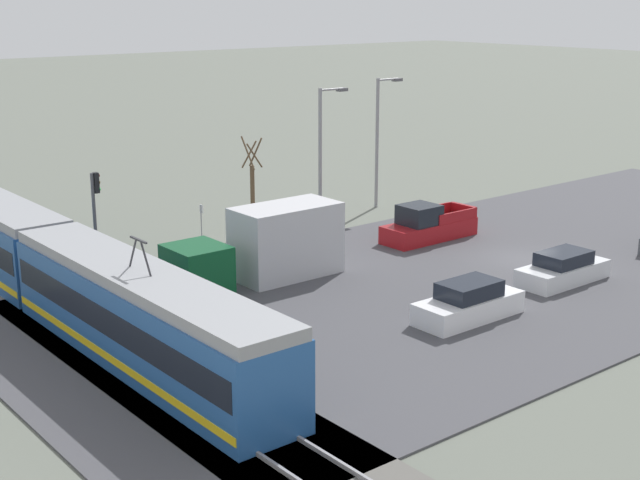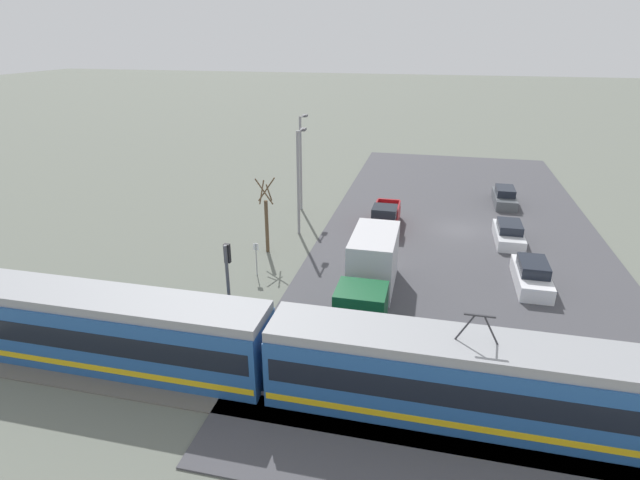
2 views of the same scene
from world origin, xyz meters
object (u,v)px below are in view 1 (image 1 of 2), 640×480
street_lamp_near_crossing (323,147)px  no_parking_sign (201,220)px  sedan_car_2 (563,269)px  traffic_light_pole (96,207)px  box_truck (266,248)px  street_tree (252,189)px  pickup_truck (428,226)px  street_lamp_mid_block (380,133)px  sedan_car_0 (469,303)px  light_rail_tram (50,266)px

street_lamp_near_crossing → no_parking_sign: size_ratio=3.60×
sedan_car_2 → street_lamp_near_crossing: 15.57m
street_lamp_near_crossing → traffic_light_pole: bearing=90.8°
box_truck → street_tree: street_tree is taller
pickup_truck → street_lamp_mid_block: street_lamp_mid_block is taller
box_truck → sedan_car_2: size_ratio=1.79×
traffic_light_pole → street_tree: bearing=-81.9°
pickup_truck → no_parking_sign: size_ratio=2.58×
box_truck → sedan_car_2: 13.31m
sedan_car_0 → street_lamp_mid_block: 20.30m
pickup_truck → street_lamp_near_crossing: size_ratio=0.71×
pickup_truck → no_parking_sign: bearing=54.6°
box_truck → light_rail_tram: bearing=71.1°
sedan_car_2 → traffic_light_pole: traffic_light_pole is taller
light_rail_tram → no_parking_sign: (4.15, -9.82, -0.40)m
pickup_truck → sedan_car_0: 11.94m
street_lamp_near_crossing → box_truck: bearing=127.0°
light_rail_tram → street_tree: bearing=-70.8°
sedan_car_0 → street_lamp_near_crossing: 16.84m
sedan_car_0 → sedan_car_2: (0.53, -6.83, -0.06)m
light_rail_tram → box_truck: size_ratio=3.81×
box_truck → street_lamp_mid_block: size_ratio=1.07×
sedan_car_0 → sedan_car_2: sedan_car_0 is taller
box_truck → no_parking_sign: 7.24m
pickup_truck → street_lamp_near_crossing: (6.14, 2.07, 3.62)m
street_lamp_mid_block → pickup_truck: bearing=155.7°
box_truck → pickup_truck: box_truck is taller
light_rail_tram → sedan_car_0: light_rail_tram is taller
street_tree → box_truck: bearing=148.9°
sedan_car_2 → no_parking_sign: 18.17m
sedan_car_0 → street_lamp_near_crossing: bearing=-18.7°
light_rail_tram → pickup_truck: bearing=-97.8°
light_rail_tram → street_lamp_mid_block: 23.43m
box_truck → no_parking_sign: bearing=-8.3°
street_lamp_mid_block → street_tree: bearing=90.5°
street_lamp_near_crossing → street_lamp_mid_block: bearing=-76.7°
sedan_car_0 → pickup_truck: bearing=-37.9°
street_tree → no_parking_sign: bearing=98.2°
street_lamp_mid_block → street_lamp_near_crossing: bearing=103.3°
box_truck → sedan_car_0: size_ratio=1.75×
traffic_light_pole → sedan_car_0: bearing=-151.3°
sedan_car_0 → street_tree: (16.75, -1.31, 1.66)m
street_lamp_mid_block → no_parking_sign: 13.36m
street_lamp_mid_block → box_truck: bearing=119.0°
sedan_car_2 → street_lamp_mid_block: size_ratio=0.60×
no_parking_sign → sedan_car_0: bearing=-172.0°
sedan_car_0 → traffic_light_pole: bearing=28.7°
box_truck → street_lamp_mid_block: street_lamp_mid_block is taller
sedan_car_0 → no_parking_sign: 16.41m
sedan_car_2 → traffic_light_pole: 21.41m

